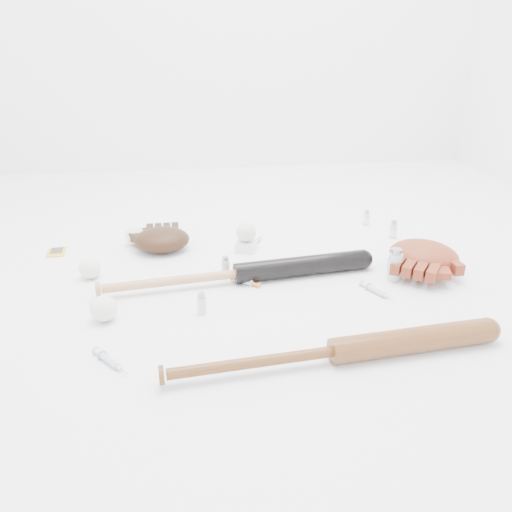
{
  "coord_description": "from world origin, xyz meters",
  "views": [
    {
      "loc": [
        -0.17,
        -1.41,
        0.72
      ],
      "look_at": [
        0.04,
        0.07,
        0.06
      ],
      "focal_mm": 35.0,
      "sensor_mm": 36.0,
      "label": 1
    }
  ],
  "objects": [
    {
      "name": "bat_wood",
      "position": [
        0.16,
        -0.45,
        0.03
      ],
      "size": [
        0.88,
        0.14,
        0.06
      ],
      "primitive_type": null,
      "rotation": [
        0.0,
        0.0,
        0.09
      ],
      "color": "brown",
      "rests_on": "ground"
    },
    {
      "name": "baseball_mid",
      "position": [
        -0.42,
        -0.18,
        0.04
      ],
      "size": [
        0.07,
        0.07,
        0.07
      ],
      "primitive_type": "sphere",
      "color": "white",
      "rests_on": "ground"
    },
    {
      "name": "syringe_2",
      "position": [
        0.07,
        0.31,
        0.01
      ],
      "size": [
        0.11,
        0.15,
        0.02
      ],
      "primitive_type": null,
      "rotation": [
        0.0,
        0.0,
        1.02
      ],
      "color": "#ADBCC6",
      "rests_on": "ground"
    },
    {
      "name": "baseball_left",
      "position": [
        -0.5,
        0.1,
        0.03
      ],
      "size": [
        0.07,
        0.07,
        0.07
      ],
      "primitive_type": "sphere",
      "color": "white",
      "rests_on": "ground"
    },
    {
      "name": "baseball_upper",
      "position": [
        -0.38,
        0.37,
        0.04
      ],
      "size": [
        0.07,
        0.07,
        0.07
      ],
      "primitive_type": "sphere",
      "color": "white",
      "rests_on": "ground"
    },
    {
      "name": "vial_3",
      "position": [
        0.47,
        -0.04,
        0.05
      ],
      "size": [
        0.04,
        0.04,
        0.11
      ],
      "primitive_type": "cylinder",
      "color": "silver",
      "rests_on": "ground"
    },
    {
      "name": "pedestal",
      "position": [
        0.03,
        0.25,
        0.02
      ],
      "size": [
        0.09,
        0.09,
        0.04
      ],
      "primitive_type": "cube",
      "rotation": [
        0.0,
        0.0,
        -0.38
      ],
      "color": "white",
      "rests_on": "ground"
    },
    {
      "name": "syringe_0",
      "position": [
        -0.38,
        -0.38,
        0.01
      ],
      "size": [
        0.12,
        0.13,
        0.02
      ],
      "primitive_type": null,
      "rotation": [
        0.0,
        0.0,
        -0.88
      ],
      "color": "#ADBCC6",
      "rests_on": "ground"
    },
    {
      "name": "baseball_on_pedestal",
      "position": [
        0.03,
        0.25,
        0.07
      ],
      "size": [
        0.07,
        0.07,
        0.07
      ],
      "primitive_type": "sphere",
      "color": "white",
      "rests_on": "pedestal"
    },
    {
      "name": "glove_tan",
      "position": [
        0.59,
        0.02,
        0.05
      ],
      "size": [
        0.38,
        0.38,
        0.1
      ],
      "primitive_type": null,
      "rotation": [
        0.0,
        0.0,
        2.49
      ],
      "color": "maroon",
      "rests_on": "ground"
    },
    {
      "name": "vial_2",
      "position": [
        -0.06,
        0.06,
        0.03
      ],
      "size": [
        0.03,
        0.03,
        0.07
      ],
      "primitive_type": "cylinder",
      "color": "silver",
      "rests_on": "ground"
    },
    {
      "name": "vial_0",
      "position": [
        0.55,
        0.45,
        0.03
      ],
      "size": [
        0.02,
        0.02,
        0.06
      ],
      "primitive_type": "cylinder",
      "color": "silver",
      "rests_on": "ground"
    },
    {
      "name": "trading_card",
      "position": [
        -0.66,
        0.33,
        0.0
      ],
      "size": [
        0.07,
        0.09,
        0.0
      ],
      "primitive_type": "cube",
      "rotation": [
        0.0,
        0.0,
        0.07
      ],
      "color": "gold",
      "rests_on": "ground"
    },
    {
      "name": "syringe_1",
      "position": [
        -0.02,
        -0.01,
        0.01
      ],
      "size": [
        0.13,
        0.1,
        0.02
      ],
      "primitive_type": null,
      "rotation": [
        0.0,
        0.0,
        2.53
      ],
      "color": "#ADBCC6",
      "rests_on": "ground"
    },
    {
      "name": "glove_dark",
      "position": [
        -0.28,
        0.3,
        0.04
      ],
      "size": [
        0.24,
        0.24,
        0.09
      ],
      "primitive_type": null,
      "rotation": [
        0.0,
        0.0,
        0.01
      ],
      "color": "black",
      "rests_on": "ground"
    },
    {
      "name": "bat_dark",
      "position": [
        -0.03,
        -0.0,
        0.03
      ],
      "size": [
        0.91,
        0.17,
        0.07
      ],
      "primitive_type": null,
      "rotation": [
        0.0,
        0.0,
        0.12
      ],
      "color": "black",
      "rests_on": "ground"
    },
    {
      "name": "vial_1",
      "position": [
        0.6,
        0.3,
        0.04
      ],
      "size": [
        0.03,
        0.03,
        0.07
      ],
      "primitive_type": "cylinder",
      "color": "silver",
      "rests_on": "ground"
    },
    {
      "name": "vial_4",
      "position": [
        -0.15,
        -0.17,
        0.03
      ],
      "size": [
        0.03,
        0.03,
        0.06
      ],
      "primitive_type": "cylinder",
      "color": "silver",
      "rests_on": "ground"
    },
    {
      "name": "syringe_3",
      "position": [
        0.38,
        -0.13,
        0.01
      ],
      "size": [
        0.09,
        0.14,
        0.02
      ],
      "primitive_type": null,
      "rotation": [
        0.0,
        0.0,
        -1.1
      ],
      "color": "#ADBCC6",
      "rests_on": "ground"
    }
  ]
}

